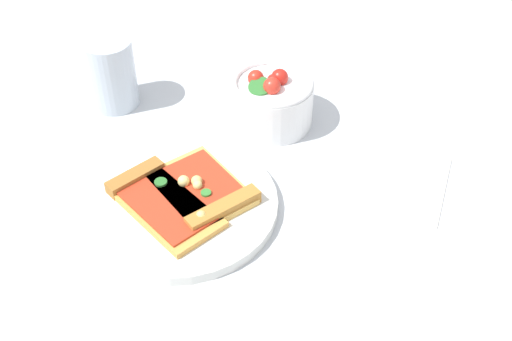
{
  "coord_description": "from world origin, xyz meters",
  "views": [
    {
      "loc": [
        0.5,
        0.29,
        0.59
      ],
      "look_at": [
        -0.07,
        0.05,
        0.03
      ],
      "focal_mm": 46.76,
      "sensor_mm": 36.0,
      "label": 1
    }
  ],
  "objects_px": {
    "plate": "(181,204)",
    "soda_glass": "(111,74)",
    "salad_bowl": "(272,100)",
    "pizza_slice_near": "(160,201)",
    "pizza_slice_far": "(202,193)",
    "paper_napkin": "(392,178)"
  },
  "relations": [
    {
      "from": "plate",
      "to": "soda_glass",
      "type": "distance_m",
      "value": 0.25
    },
    {
      "from": "pizza_slice_far",
      "to": "soda_glass",
      "type": "height_order",
      "value": "soda_glass"
    },
    {
      "from": "plate",
      "to": "soda_glass",
      "type": "bearing_deg",
      "value": -129.38
    },
    {
      "from": "pizza_slice_near",
      "to": "salad_bowl",
      "type": "relative_size",
      "value": 1.44
    },
    {
      "from": "soda_glass",
      "to": "salad_bowl",
      "type": "bearing_deg",
      "value": 101.7
    },
    {
      "from": "paper_napkin",
      "to": "salad_bowl",
      "type": "bearing_deg",
      "value": -105.3
    },
    {
      "from": "pizza_slice_far",
      "to": "salad_bowl",
      "type": "xyz_separation_m",
      "value": [
        -0.19,
        0.02,
        0.02
      ]
    },
    {
      "from": "soda_glass",
      "to": "paper_napkin",
      "type": "height_order",
      "value": "soda_glass"
    },
    {
      "from": "pizza_slice_near",
      "to": "soda_glass",
      "type": "height_order",
      "value": "soda_glass"
    },
    {
      "from": "soda_glass",
      "to": "paper_napkin",
      "type": "relative_size",
      "value": 0.77
    },
    {
      "from": "plate",
      "to": "soda_glass",
      "type": "xyz_separation_m",
      "value": [
        -0.16,
        -0.19,
        0.04
      ]
    },
    {
      "from": "plate",
      "to": "pizza_slice_near",
      "type": "height_order",
      "value": "pizza_slice_near"
    },
    {
      "from": "plate",
      "to": "pizza_slice_far",
      "type": "bearing_deg",
      "value": 126.86
    },
    {
      "from": "salad_bowl",
      "to": "pizza_slice_far",
      "type": "bearing_deg",
      "value": -4.83
    },
    {
      "from": "plate",
      "to": "salad_bowl",
      "type": "height_order",
      "value": "salad_bowl"
    },
    {
      "from": "salad_bowl",
      "to": "soda_glass",
      "type": "relative_size",
      "value": 1.09
    },
    {
      "from": "plate",
      "to": "pizza_slice_far",
      "type": "height_order",
      "value": "pizza_slice_far"
    },
    {
      "from": "pizza_slice_near",
      "to": "pizza_slice_far",
      "type": "height_order",
      "value": "pizza_slice_far"
    },
    {
      "from": "plate",
      "to": "salad_bowl",
      "type": "xyz_separation_m",
      "value": [
        -0.21,
        0.04,
        0.03
      ]
    },
    {
      "from": "soda_glass",
      "to": "paper_napkin",
      "type": "xyz_separation_m",
      "value": [
        0.0,
        0.42,
        -0.05
      ]
    },
    {
      "from": "pizza_slice_far",
      "to": "paper_napkin",
      "type": "distance_m",
      "value": 0.25
    },
    {
      "from": "pizza_slice_far",
      "to": "soda_glass",
      "type": "relative_size",
      "value": 1.51
    }
  ]
}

